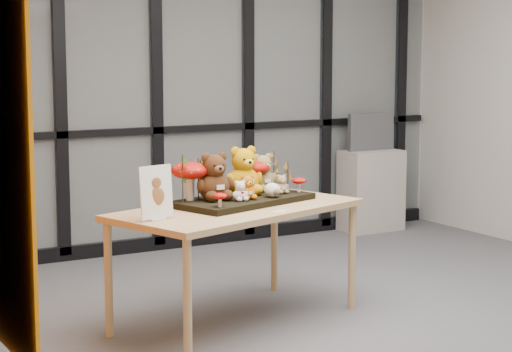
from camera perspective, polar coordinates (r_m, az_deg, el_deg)
floor at (r=6.32m, az=7.07°, el=-8.25°), size 5.00×5.00×0.00m
room_shell at (r=6.08m, az=7.34°, el=7.16°), size 5.00×5.00×5.00m
glass_partition at (r=8.19m, az=-3.25°, el=5.53°), size 4.90×0.06×2.78m
display_table at (r=5.88m, az=-1.21°, el=-2.53°), size 1.77×1.24×0.75m
diorama_tray at (r=5.99m, az=-0.82°, el=-1.50°), size 1.02×0.71×0.04m
bear_pooh_yellow at (r=6.08m, az=-0.79°, el=0.50°), size 0.33×0.31×0.35m
bear_brown_medium at (r=5.87m, az=-2.60°, el=0.14°), size 0.31×0.30×0.33m
bear_tan_back at (r=6.24m, az=0.39°, el=0.35°), size 0.26×0.25×0.28m
bear_small_yellow at (r=5.89m, az=-0.55°, el=-0.61°), size 0.16×0.15×0.17m
bear_white_bow at (r=5.83m, az=-1.00°, el=-0.84°), size 0.13×0.13×0.14m
bear_beige_small at (r=6.13m, az=1.57°, el=-0.43°), size 0.13×0.12×0.14m
plush_cream_hedgehog at (r=5.98m, az=1.00°, el=-0.82°), size 0.10×0.09×0.10m
mushroom_back_left at (r=5.87m, az=-4.08°, el=-0.19°), size 0.24×0.24×0.27m
mushroom_back_right at (r=6.21m, az=-0.11°, el=0.10°), size 0.21×0.21×0.23m
mushroom_front_left at (r=5.61m, az=-2.23°, el=-1.44°), size 0.09×0.09×0.10m
mushroom_front_right at (r=6.20m, az=2.66°, el=-0.49°), size 0.10×0.10×0.11m
sprig_green_far_left at (r=5.77m, az=-4.54°, el=-0.18°), size 0.05×0.05×0.30m
sprig_green_mid_left at (r=5.93m, az=-3.57°, el=-0.15°), size 0.05×0.05×0.26m
sprig_dry_far_right at (r=6.34m, az=1.11°, el=0.40°), size 0.05×0.05×0.26m
sprig_dry_mid_right at (r=6.27m, az=1.98°, el=0.01°), size 0.05×0.05×0.20m
sprig_green_centre at (r=6.04m, az=-2.56°, el=-0.19°), size 0.05×0.05×0.22m
sign_holder at (r=5.42m, az=-6.16°, el=-1.14°), size 0.23×0.08×0.32m
label_card at (r=5.69m, az=1.47°, el=-2.19°), size 0.09×0.03×0.00m
cabinet at (r=9.00m, az=7.09°, el=-0.89°), size 0.58×0.34×0.78m
monitor at (r=8.95m, az=7.08°, el=2.72°), size 0.51×0.05×0.36m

